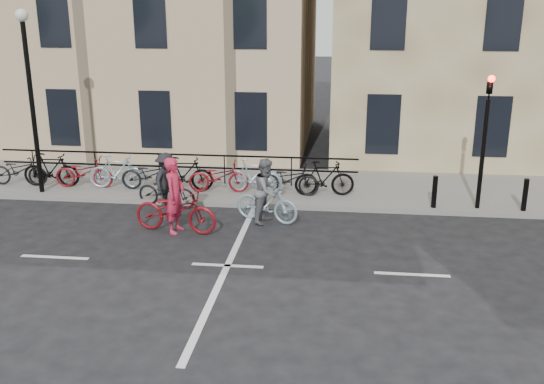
# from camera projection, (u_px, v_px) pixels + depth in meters

# --- Properties ---
(ground) EXTENTS (120.00, 120.00, 0.00)m
(ground) POSITION_uv_depth(u_px,v_px,m) (227.00, 266.00, 13.35)
(ground) COLOR black
(ground) RESTS_ON ground
(sidewalk) EXTENTS (46.00, 4.00, 0.15)m
(sidewalk) POSITION_uv_depth(u_px,v_px,m) (140.00, 182.00, 19.48)
(sidewalk) COLOR slate
(sidewalk) RESTS_ON ground
(building_west) EXTENTS (20.00, 10.00, 10.00)m
(building_west) POSITION_uv_depth(u_px,v_px,m) (70.00, 15.00, 25.20)
(building_west) COLOR tan
(building_west) RESTS_ON sidewalk
(traffic_light) EXTENTS (0.18, 0.30, 3.90)m
(traffic_light) POSITION_uv_depth(u_px,v_px,m) (486.00, 126.00, 16.07)
(traffic_light) COLOR black
(traffic_light) RESTS_ON sidewalk
(lamp_post) EXTENTS (0.36, 0.36, 5.28)m
(lamp_post) POSITION_uv_depth(u_px,v_px,m) (29.00, 80.00, 17.24)
(lamp_post) COLOR black
(lamp_post) RESTS_ON sidewalk
(bollard_east) EXTENTS (0.14, 0.14, 0.90)m
(bollard_east) POSITION_uv_depth(u_px,v_px,m) (435.00, 192.00, 16.66)
(bollard_east) COLOR black
(bollard_east) RESTS_ON sidewalk
(bollard_west) EXTENTS (0.14, 0.14, 0.90)m
(bollard_west) POSITION_uv_depth(u_px,v_px,m) (525.00, 195.00, 16.39)
(bollard_west) COLOR black
(bollard_west) RESTS_ON sidewalk
(parked_bikes) EXTENTS (11.45, 1.23, 1.05)m
(parked_bikes) POSITION_uv_depth(u_px,v_px,m) (166.00, 174.00, 18.27)
(parked_bikes) COLOR black
(parked_bikes) RESTS_ON sidewalk
(cyclist_pink) EXTENTS (2.26, 1.06, 1.93)m
(cyclist_pink) POSITION_uv_depth(u_px,v_px,m) (175.00, 207.00, 15.20)
(cyclist_pink) COLOR maroon
(cyclist_pink) RESTS_ON ground
(cyclist_grey) EXTENTS (1.85, 1.05, 1.72)m
(cyclist_grey) POSITION_uv_depth(u_px,v_px,m) (267.00, 197.00, 15.90)
(cyclist_grey) COLOR #8FADBC
(cyclist_grey) RESTS_ON ground
(cyclist_dark) EXTENTS (1.85, 1.11, 1.57)m
(cyclist_dark) POSITION_uv_depth(u_px,v_px,m) (166.00, 186.00, 17.16)
(cyclist_dark) COLOR black
(cyclist_dark) RESTS_ON ground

